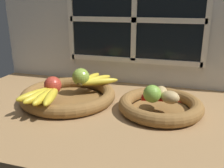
# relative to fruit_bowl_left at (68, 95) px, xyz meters

# --- Properties ---
(ground_plane) EXTENTS (1.40, 0.90, 0.03)m
(ground_plane) POSITION_rel_fruit_bowl_left_xyz_m (0.21, 0.02, -0.04)
(ground_plane) COLOR #9E774C
(back_wall) EXTENTS (1.40, 0.05, 0.55)m
(back_wall) POSITION_rel_fruit_bowl_left_xyz_m (0.21, 0.32, 0.26)
(back_wall) COLOR silver
(back_wall) RESTS_ON ground_plane
(fruit_bowl_left) EXTENTS (0.39, 0.39, 0.05)m
(fruit_bowl_left) POSITION_rel_fruit_bowl_left_xyz_m (0.00, 0.00, 0.00)
(fruit_bowl_left) COLOR brown
(fruit_bowl_left) RESTS_ON ground_plane
(fruit_bowl_right) EXTENTS (0.31, 0.31, 0.05)m
(fruit_bowl_right) POSITION_rel_fruit_bowl_left_xyz_m (0.37, 0.00, 0.00)
(fruit_bowl_right) COLOR brown
(fruit_bowl_right) RESTS_ON ground_plane
(apple_green_back) EXTENTS (0.07, 0.07, 0.07)m
(apple_green_back) POSITION_rel_fruit_bowl_left_xyz_m (0.03, 0.06, 0.06)
(apple_green_back) COLOR #8CAD3D
(apple_green_back) RESTS_ON fruit_bowl_left
(apple_red_front) EXTENTS (0.07, 0.07, 0.07)m
(apple_red_front) POSITION_rel_fruit_bowl_left_xyz_m (-0.03, -0.06, 0.06)
(apple_red_front) COLOR #B73828
(apple_red_front) RESTS_ON fruit_bowl_left
(banana_bunch_front) EXTENTS (0.15, 0.18, 0.03)m
(banana_bunch_front) POSITION_rel_fruit_bowl_left_xyz_m (-0.03, -0.13, 0.04)
(banana_bunch_front) COLOR gold
(banana_bunch_front) RESTS_ON fruit_bowl_left
(banana_bunch_back) EXTENTS (0.16, 0.18, 0.03)m
(banana_bunch_back) POSITION_rel_fruit_bowl_left_xyz_m (0.07, 0.11, 0.04)
(banana_bunch_back) COLOR yellow
(banana_bunch_back) RESTS_ON fruit_bowl_left
(potato_small) EXTENTS (0.08, 0.07, 0.05)m
(potato_small) POSITION_rel_fruit_bowl_left_xyz_m (0.41, -0.03, 0.05)
(potato_small) COLOR tan
(potato_small) RESTS_ON fruit_bowl_right
(potato_large) EXTENTS (0.06, 0.08, 0.05)m
(potato_large) POSITION_rel_fruit_bowl_left_xyz_m (0.37, -0.00, 0.05)
(potato_large) COLOR tan
(potato_large) RESTS_ON fruit_bowl_right
(lime_near) EXTENTS (0.06, 0.06, 0.06)m
(lime_near) POSITION_rel_fruit_bowl_left_xyz_m (0.35, -0.04, 0.06)
(lime_near) COLOR #7AAD3D
(lime_near) RESTS_ON fruit_bowl_right
(chili_pepper) EXTENTS (0.14, 0.03, 0.02)m
(chili_pepper) POSITION_rel_fruit_bowl_left_xyz_m (0.38, -0.04, 0.04)
(chili_pepper) COLOR red
(chili_pepper) RESTS_ON fruit_bowl_right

